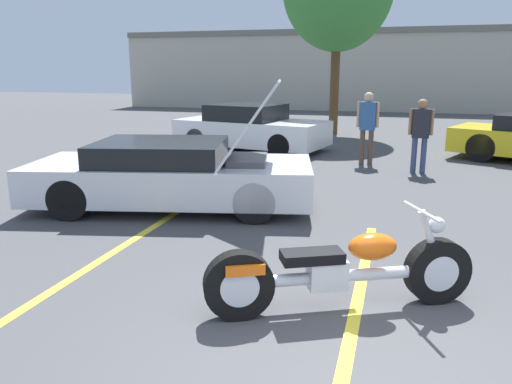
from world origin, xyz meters
name	(u,v)px	position (x,y,z in m)	size (l,w,h in m)	color
parking_stripe_foreground	(89,267)	(-3.27, 1.47, 0.00)	(0.12, 4.82, 0.01)	yellow
parking_stripe_middle	(358,300)	(-0.18, 1.47, 0.00)	(0.12, 4.82, 0.01)	yellow
far_building	(401,68)	(0.00, 26.88, 2.34)	(32.00, 4.20, 4.40)	#B2AD9E
motorcycle	(341,271)	(-0.34, 1.23, 0.39)	(2.43, 1.30, 0.96)	black
show_car_hood_open	(173,174)	(-3.45, 4.18, 0.56)	(4.87, 2.82, 2.09)	silver
parked_car_left_row	(251,128)	(-3.98, 10.45, 0.61)	(4.51, 2.76, 1.29)	white
spectator_near_motorcycle	(421,130)	(0.56, 8.26, 0.96)	(0.52, 0.21, 1.63)	#38476B
spectator_by_show_car	(368,122)	(-0.63, 9.00, 1.03)	(0.52, 0.23, 1.73)	brown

